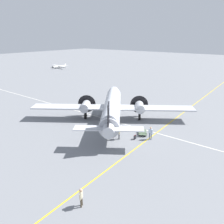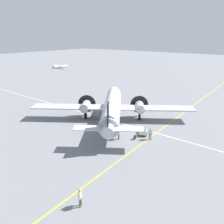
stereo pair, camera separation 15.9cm
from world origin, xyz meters
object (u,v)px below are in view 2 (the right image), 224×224
at_px(crew_foreground, 80,195).
at_px(airliner_main, 112,106).
at_px(suitcase_upright_spare, 135,137).
at_px(light_aircraft_distant, 60,66).
at_px(ramp_agent, 119,132).
at_px(suitcase_near_door, 135,137).
at_px(baggage_cart, 142,132).
at_px(passenger_boarding, 150,132).

bearing_deg(crew_foreground, airliner_main, 4.46).
xyz_separation_m(suitcase_upright_spare, light_aircraft_distant, (-38.59, -61.47, 0.50)).
bearing_deg(suitcase_upright_spare, light_aircraft_distant, -122.12).
bearing_deg(ramp_agent, suitcase_near_door, -96.42).
relative_size(suitcase_upright_spare, baggage_cart, 0.25).
xyz_separation_m(crew_foreground, suitcase_near_door, (-13.27, -2.95, -0.78)).
height_order(ramp_agent, suitcase_near_door, ramp_agent).
xyz_separation_m(passenger_boarding, suitcase_upright_spare, (1.23, -1.65, -0.84)).
xyz_separation_m(crew_foreground, passenger_boarding, (-14.48, -1.28, 0.05)).
bearing_deg(ramp_agent, crew_foreground, 158.02).
distance_m(airliner_main, suitcase_upright_spare, 7.72).
bearing_deg(light_aircraft_distant, ramp_agent, 64.36).
bearing_deg(baggage_cart, light_aircraft_distant, 26.03).
bearing_deg(crew_foreground, baggage_cart, -14.12).
height_order(suitcase_upright_spare, light_aircraft_distant, light_aircraft_distant).
distance_m(airliner_main, passenger_boarding, 8.59).
height_order(airliner_main, crew_foreground, airliner_main).
bearing_deg(ramp_agent, airliner_main, 1.68).
height_order(passenger_boarding, suitcase_upright_spare, passenger_boarding).
bearing_deg(suitcase_near_door, ramp_agent, -53.04).
distance_m(crew_foreground, ramp_agent, 12.85).
distance_m(crew_foreground, passenger_boarding, 14.53).
xyz_separation_m(ramp_agent, light_aircraft_distant, (-39.86, -59.71, -0.28)).
bearing_deg(baggage_cart, suitcase_near_door, 146.47).
xyz_separation_m(crew_foreground, baggage_cart, (-15.29, -2.94, -0.79)).
distance_m(passenger_boarding, baggage_cart, 2.03).
bearing_deg(light_aircraft_distant, suitcase_upright_spare, 65.97).
xyz_separation_m(crew_foreground, ramp_agent, (-11.96, -4.69, -0.00)).
relative_size(crew_foreground, baggage_cart, 0.75).
relative_size(crew_foreground, light_aircraft_distant, 0.19).
bearing_deg(light_aircraft_distant, suitcase_near_door, 65.97).
distance_m(passenger_boarding, suitcase_upright_spare, 2.23).
height_order(suitcase_near_door, suitcase_upright_spare, suitcase_near_door).
bearing_deg(crew_foreground, ramp_agent, -3.61).
bearing_deg(suitcase_upright_spare, suitcase_near_door, -140.96).
height_order(crew_foreground, ramp_agent, crew_foreground).
bearing_deg(baggage_cart, passenger_boarding, -149.28).
bearing_deg(crew_foreground, suitcase_upright_spare, -12.53).
height_order(crew_foreground, baggage_cart, crew_foreground).
xyz_separation_m(suitcase_upright_spare, baggage_cart, (-2.05, -0.01, -0.00)).
height_order(airliner_main, ramp_agent, airliner_main).
distance_m(crew_foreground, suitcase_upright_spare, 13.59).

